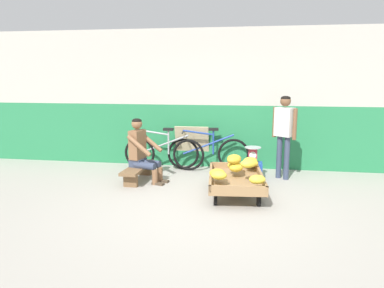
# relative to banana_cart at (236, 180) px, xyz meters

# --- Properties ---
(ground_plane) EXTENTS (80.00, 80.00, 0.00)m
(ground_plane) POSITION_rel_banana_cart_xyz_m (-0.45, -0.89, -0.24)
(ground_plane) COLOR #A39E93
(back_wall) EXTENTS (16.00, 0.30, 2.82)m
(back_wall) POSITION_rel_banana_cart_xyz_m (-0.45, 1.89, 1.17)
(back_wall) COLOR #287F4C
(back_wall) RESTS_ON ground
(banana_cart) EXTENTS (0.96, 1.51, 0.36)m
(banana_cart) POSITION_rel_banana_cart_xyz_m (0.00, 0.00, 0.00)
(banana_cart) COLOR #99754C
(banana_cart) RESTS_ON ground
(banana_pile) EXTENTS (0.88, 1.39, 0.26)m
(banana_pile) POSITION_rel_banana_cart_xyz_m (0.04, 0.02, 0.22)
(banana_pile) COLOR gold
(banana_pile) RESTS_ON banana_cart
(low_bench) EXTENTS (0.35, 1.11, 0.27)m
(low_bench) POSITION_rel_banana_cart_xyz_m (-1.78, 0.52, -0.04)
(low_bench) COLOR brown
(low_bench) RESTS_ON ground
(vendor_seated) EXTENTS (0.73, 0.58, 1.14)m
(vendor_seated) POSITION_rel_banana_cart_xyz_m (-1.70, 0.50, 0.33)
(vendor_seated) COLOR brown
(vendor_seated) RESTS_ON ground
(plastic_crate) EXTENTS (0.36, 0.28, 0.30)m
(plastic_crate) POSITION_rel_banana_cart_xyz_m (0.27, 1.00, -0.09)
(plastic_crate) COLOR #234CA8
(plastic_crate) RESTS_ON ground
(weighing_scale) EXTENTS (0.30, 0.30, 0.29)m
(weighing_scale) POSITION_rel_banana_cart_xyz_m (0.27, 0.99, 0.21)
(weighing_scale) COLOR #28282D
(weighing_scale) RESTS_ON plastic_crate
(bicycle_near_left) EXTENTS (1.66, 0.48, 0.86)m
(bicycle_near_left) POSITION_rel_banana_cart_xyz_m (-1.51, 1.37, 0.11)
(bicycle_near_left) COLOR black
(bicycle_near_left) RESTS_ON ground
(bicycle_far_left) EXTENTS (1.66, 0.48, 0.86)m
(bicycle_far_left) POSITION_rel_banana_cart_xyz_m (-0.62, 1.51, 0.11)
(bicycle_far_left) COLOR black
(bicycle_far_left) RESTS_ON ground
(sign_board) EXTENTS (0.70, 0.28, 0.87)m
(sign_board) POSITION_rel_banana_cart_xyz_m (-0.97, 1.72, 0.19)
(sign_board) COLOR #C6B289
(sign_board) RESTS_ON ground
(customer_adult) EXTENTS (0.41, 0.35, 1.53)m
(customer_adult) POSITION_rel_banana_cart_xyz_m (0.82, 1.06, 0.71)
(customer_adult) COLOR #38425B
(customer_adult) RESTS_ON ground
(shopping_bag) EXTENTS (0.18, 0.12, 0.24)m
(shopping_bag) POSITION_rel_banana_cart_xyz_m (0.22, 0.52, -0.12)
(shopping_bag) COLOR silver
(shopping_bag) RESTS_ON ground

